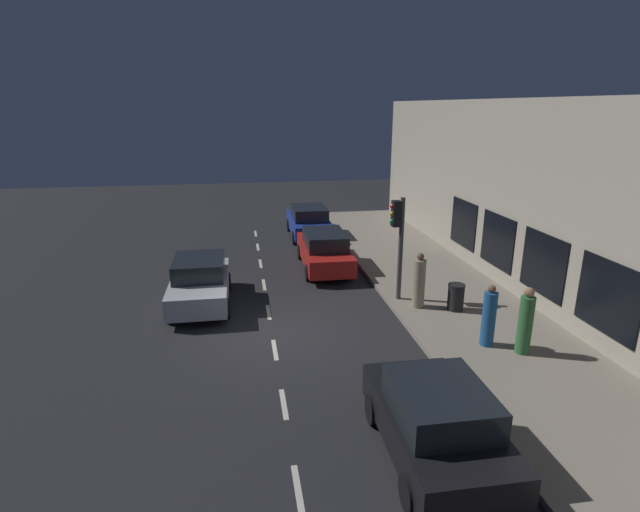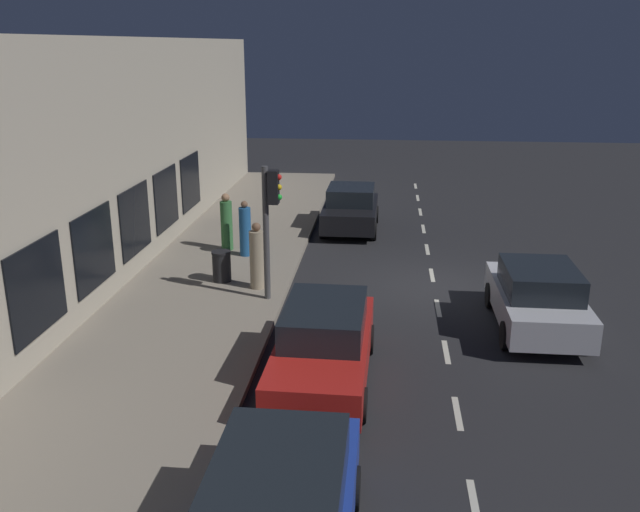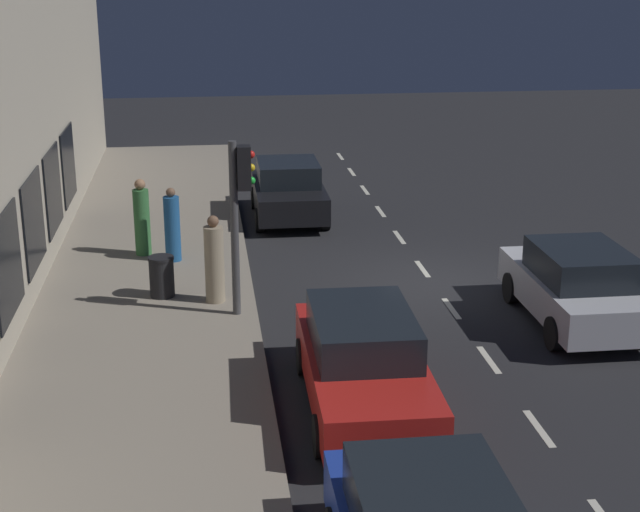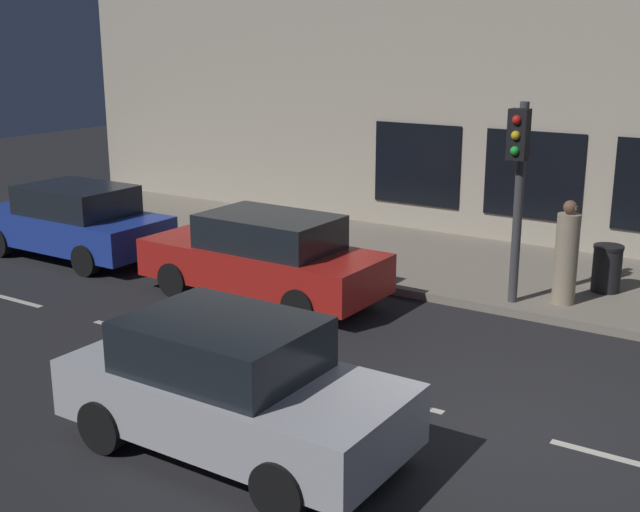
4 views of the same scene
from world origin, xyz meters
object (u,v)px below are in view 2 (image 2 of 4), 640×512
at_px(pedestrian_2, 227,224).
at_px(parked_car_1, 537,297).
at_px(parked_car_0, 324,344).
at_px(parked_car_2, 351,209).
at_px(traffic_light, 270,212).
at_px(trash_bin, 222,266).
at_px(pedestrian_1, 245,230).
at_px(pedestrian_0, 257,258).

bearing_deg(pedestrian_2, parked_car_1, -26.92).
bearing_deg(parked_car_0, pedestrian_2, -63.68).
bearing_deg(parked_car_2, traffic_light, 78.27).
bearing_deg(trash_bin, traffic_light, 142.90).
xyz_separation_m(pedestrian_1, pedestrian_2, (0.72, -0.57, 0.05)).
relative_size(parked_car_1, parked_car_2, 1.06).
xyz_separation_m(traffic_light, parked_car_0, (-1.73, 4.04, -1.68)).
relative_size(traffic_light, parked_car_0, 0.75).
distance_m(traffic_light, pedestrian_1, 4.19).
distance_m(pedestrian_1, pedestrian_2, 0.92).
bearing_deg(parked_car_0, pedestrian_0, -63.85).
relative_size(parked_car_0, pedestrian_1, 2.65).
height_order(traffic_light, pedestrian_2, traffic_light).
xyz_separation_m(parked_car_1, trash_bin, (8.10, -2.20, -0.21)).
distance_m(pedestrian_1, trash_bin, 2.45).
bearing_deg(traffic_light, pedestrian_0, -56.36).
distance_m(parked_car_2, pedestrian_1, 4.94).
xyz_separation_m(pedestrian_1, trash_bin, (0.18, 2.42, -0.37)).
xyz_separation_m(parked_car_0, parked_car_1, (-4.76, -3.06, -0.00)).
relative_size(parked_car_1, trash_bin, 4.75).
bearing_deg(parked_car_1, pedestrian_0, 166.23).
distance_m(pedestrian_0, pedestrian_2, 3.80).
bearing_deg(parked_car_1, pedestrian_1, 150.04).
distance_m(parked_car_0, pedestrian_0, 5.31).
xyz_separation_m(parked_car_1, pedestrian_1, (7.92, -4.62, 0.16)).
bearing_deg(pedestrian_2, parked_car_2, 45.19).
distance_m(parked_car_1, parked_car_2, 9.78).
xyz_separation_m(parked_car_2, pedestrian_1, (3.07, 3.87, 0.16)).
xyz_separation_m(parked_car_0, pedestrian_1, (3.16, -7.68, 0.16)).
relative_size(traffic_light, pedestrian_0, 1.90).
distance_m(parked_car_1, trash_bin, 8.40).
bearing_deg(parked_car_0, parked_car_1, -146.17).
height_order(pedestrian_1, pedestrian_2, pedestrian_2).
distance_m(parked_car_0, pedestrian_2, 9.11).
height_order(parked_car_2, pedestrian_1, pedestrian_1).
distance_m(parked_car_0, parked_car_1, 5.66).
distance_m(parked_car_1, pedestrian_0, 7.23).
bearing_deg(parked_car_2, pedestrian_1, 52.22).
relative_size(pedestrian_0, trash_bin, 2.12).
distance_m(parked_car_2, pedestrian_2, 5.03).
bearing_deg(pedestrian_1, parked_car_0, -49.22).
height_order(parked_car_1, trash_bin, parked_car_1).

